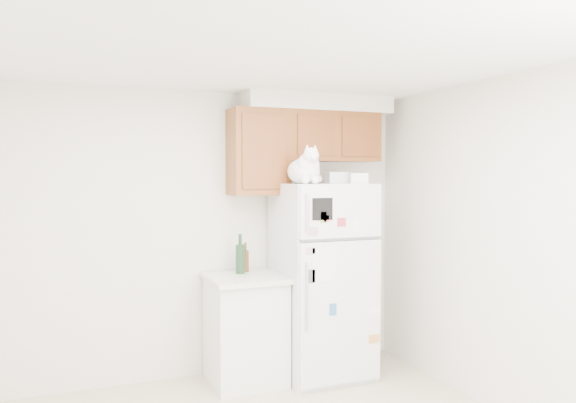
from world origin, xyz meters
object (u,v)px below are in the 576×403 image
base_counter (245,329)px  bottle_green (240,254)px  cat (305,169)px  storage_box_back (336,178)px  refrigerator (322,279)px  storage_box_front (359,178)px  bottle_amber (245,257)px

base_counter → bottle_green: 0.64m
bottle_green → cat: bearing=-35.2°
base_counter → storage_box_back: bearing=-3.3°
refrigerator → bottle_green: refrigerator is taller
storage_box_front → bottle_green: 1.22m
cat → bottle_amber: bearing=134.4°
refrigerator → storage_box_front: bearing=-27.3°
storage_box_back → bottle_amber: (-0.78, 0.23, -0.70)m
storage_box_back → storage_box_front: storage_box_back is taller
storage_box_front → bottle_amber: size_ratio=0.58×
refrigerator → bottle_amber: 0.71m
bottle_green → bottle_amber: bottle_green is taller
refrigerator → bottle_green: bearing=165.3°
cat → storage_box_back: (0.38, 0.17, -0.07)m
cat → bottle_amber: cat is taller
base_counter → bottle_green: bearing=95.6°
cat → storage_box_front: bearing=0.4°
cat → storage_box_front: cat is taller
refrigerator → base_counter: (-0.69, 0.07, -0.39)m
base_counter → bottle_amber: (0.06, 0.19, 0.59)m
storage_box_back → refrigerator: bearing=-166.7°
base_counter → storage_box_front: size_ratio=6.13×
base_counter → bottle_green: size_ratio=2.67×
storage_box_back → bottle_amber: storage_box_back is taller
bottle_amber → storage_box_front: bearing=-23.9°
refrigerator → cat: size_ratio=3.64×
cat → storage_box_back: bearing=24.7°
storage_box_front → cat: bearing=-158.9°
storage_box_front → bottle_green: storage_box_front is taller
refrigerator → bottle_amber: size_ratio=6.59×
refrigerator → base_counter: bearing=173.9°
cat → bottle_amber: 0.96m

